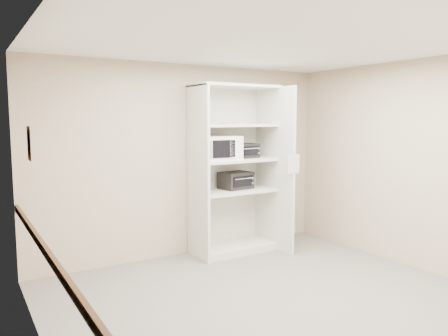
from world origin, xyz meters
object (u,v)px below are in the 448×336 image
toaster_oven_lower (236,180)px  shelving_unit (237,175)px  toaster_oven_upper (245,151)px  microwave (219,148)px

toaster_oven_lower → shelving_unit: bearing=-113.2°
shelving_unit → toaster_oven_lower: size_ratio=5.46×
shelving_unit → toaster_oven_upper: bearing=15.8°
toaster_oven_lower → toaster_oven_upper: bearing=-9.5°
microwave → toaster_oven_upper: 0.51m
microwave → toaster_oven_upper: size_ratio=1.51×
microwave → toaster_oven_upper: bearing=11.7°
shelving_unit → toaster_oven_upper: size_ratio=6.55×
toaster_oven_upper → toaster_oven_lower: toaster_oven_upper is taller
microwave → toaster_oven_lower: microwave is taller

